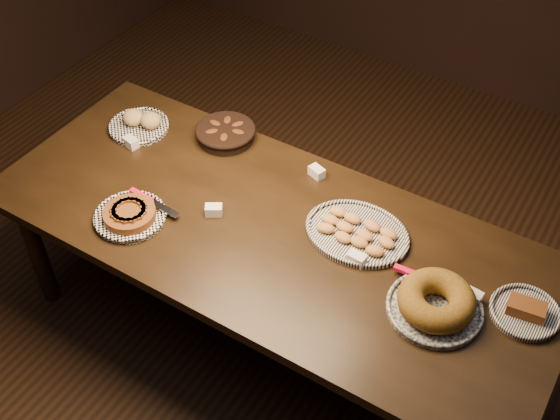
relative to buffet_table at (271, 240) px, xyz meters
The scene contains 9 objects.
ground 0.68m from the buffet_table, ahead, with size 5.00×5.00×0.00m, color black.
buffet_table is the anchor object (origin of this frame).
apple_tart_plate 0.59m from the buffet_table, 153.48° to the right, with size 0.33×0.30×0.06m.
madeleine_platter 0.36m from the buffet_table, 25.18° to the left, with size 0.43×0.35×0.05m.
bundt_cake_plate 0.74m from the buffet_table, ahead, with size 0.39×0.36×0.11m.
croissant_basket 0.63m from the buffet_table, 142.08° to the left, with size 0.33×0.33×0.07m.
bread_roll_plate 0.92m from the buffet_table, 165.18° to the left, with size 0.29×0.29×0.09m.
loaf_plate 1.03m from the buffet_table, ahead, with size 0.26×0.26×0.06m.
tent_cards 0.15m from the buffet_table, 75.06° to the left, with size 1.74×0.50×0.04m.
Camera 1 is at (1.09, -1.67, 2.81)m, focal length 45.00 mm.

